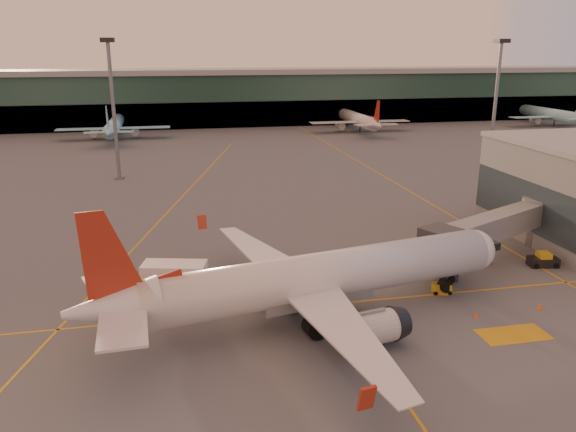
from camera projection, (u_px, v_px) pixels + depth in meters
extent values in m
plane|color=#4C4F54|center=(300.00, 333.00, 48.66)|extent=(600.00, 600.00, 0.00)
cube|color=orange|center=(288.00, 308.00, 53.35)|extent=(80.00, 0.25, 0.01)
cube|color=orange|center=(175.00, 205.00, 88.90)|extent=(31.30, 115.98, 0.01)
cube|color=orange|center=(363.00, 164.00, 120.21)|extent=(0.25, 160.00, 0.01)
cube|color=orange|center=(389.00, 377.00, 42.14)|extent=(0.25, 30.00, 0.01)
cube|color=orange|center=(513.00, 334.00, 48.44)|extent=(6.00, 3.00, 0.01)
cube|color=#19382D|center=(200.00, 100.00, 179.56)|extent=(400.00, 18.00, 16.00)
cube|color=gray|center=(199.00, 72.00, 177.04)|extent=(400.00, 20.00, 1.60)
cube|color=black|center=(203.00, 115.00, 172.73)|extent=(400.00, 1.00, 8.00)
cube|color=#2D3D47|center=(524.00, 203.00, 70.61)|extent=(0.30, 21.60, 6.00)
cylinder|color=slate|center=(114.00, 112.00, 103.06)|extent=(0.70, 0.70, 25.00)
cube|color=black|center=(107.00, 40.00, 99.43)|extent=(2.40, 2.40, 0.80)
cube|color=slate|center=(120.00, 177.00, 106.56)|extent=(1.60, 1.60, 0.50)
cylinder|color=slate|center=(495.00, 106.00, 114.04)|extent=(0.70, 0.70, 25.00)
cube|color=black|center=(502.00, 41.00, 110.41)|extent=(2.40, 2.40, 0.80)
cube|color=slate|center=(489.00, 165.00, 117.55)|extent=(1.60, 1.60, 0.50)
cylinder|color=silver|center=(327.00, 275.00, 50.21)|extent=(33.27, 10.57, 4.25)
sphere|color=silver|center=(474.00, 250.00, 56.40)|extent=(4.16, 4.16, 4.16)
cube|color=black|center=(484.00, 244.00, 56.70)|extent=(2.41, 3.08, 0.74)
cone|color=silver|center=(111.00, 308.00, 43.17)|extent=(7.90, 5.36, 4.03)
cube|color=silver|center=(123.00, 326.00, 40.09)|extent=(3.80, 7.04, 0.21)
cylinder|color=silver|center=(371.00, 329.00, 45.49)|extent=(4.89, 3.57, 2.76)
cylinder|color=black|center=(315.00, 327.00, 47.81)|extent=(2.16, 1.83, 1.91)
cylinder|color=black|center=(315.00, 320.00, 47.64)|extent=(0.38, 0.38, 1.17)
cube|color=silver|center=(111.00, 288.00, 46.49)|extent=(5.49, 7.60, 0.21)
cylinder|color=silver|center=(305.00, 273.00, 56.87)|extent=(4.89, 3.57, 2.76)
cylinder|color=black|center=(290.00, 301.00, 52.68)|extent=(2.16, 1.83, 1.91)
cylinder|color=black|center=(290.00, 295.00, 52.51)|extent=(0.38, 0.38, 1.17)
cube|color=slate|center=(314.00, 291.00, 50.15)|extent=(10.95, 5.36, 1.70)
cylinder|color=black|center=(445.00, 285.00, 56.13)|extent=(1.48, 1.09, 1.34)
cube|color=slate|center=(494.00, 226.00, 63.10)|extent=(19.08, 11.25, 2.70)
cube|color=#2D3035|center=(440.00, 242.00, 57.82)|extent=(4.56, 4.56, 3.00)
cube|color=#2D3035|center=(447.00, 268.00, 59.92)|extent=(1.60, 2.40, 2.40)
cylinder|color=black|center=(451.00, 279.00, 59.12)|extent=(0.80, 0.40, 0.80)
cylinder|color=black|center=(441.00, 271.00, 61.18)|extent=(0.80, 0.40, 0.80)
cylinder|color=slate|center=(491.00, 250.00, 63.94)|extent=(0.50, 0.50, 3.25)
cylinder|color=slate|center=(540.00, 211.00, 69.05)|extent=(4.40, 4.40, 3.00)
cylinder|color=slate|center=(537.00, 233.00, 69.88)|extent=(2.40, 2.40, 3.25)
cube|color=#B61A2F|center=(179.00, 301.00, 53.16)|extent=(3.73, 3.14, 1.52)
cube|color=silver|center=(175.00, 278.00, 52.49)|extent=(6.31, 3.87, 2.84)
cylinder|color=black|center=(157.00, 309.00, 52.14)|extent=(0.97, 0.56, 0.91)
cylinder|color=black|center=(196.00, 310.00, 52.02)|extent=(0.97, 0.56, 0.91)
cube|color=#BE9217|center=(442.00, 288.00, 56.48)|extent=(1.95, 1.36, 1.08)
cylinder|color=black|center=(436.00, 293.00, 56.11)|extent=(0.48, 0.30, 0.45)
cylinder|color=black|center=(450.00, 293.00, 56.16)|extent=(0.48, 0.30, 0.45)
cube|color=black|center=(543.00, 262.00, 63.58)|extent=(3.45, 2.20, 1.04)
cube|color=#BE9217|center=(544.00, 256.00, 63.38)|extent=(1.55, 1.71, 0.85)
cylinder|color=black|center=(536.00, 266.00, 62.87)|extent=(0.70, 0.39, 0.66)
cylinder|color=black|center=(556.00, 266.00, 62.96)|extent=(0.70, 0.39, 0.66)
cone|color=#F7570D|center=(540.00, 306.00, 53.14)|extent=(0.46, 0.46, 0.58)
cube|color=#F7570D|center=(540.00, 309.00, 53.22)|extent=(0.40, 0.40, 0.03)
cone|color=#F7570D|center=(97.00, 334.00, 47.99)|extent=(0.44, 0.44, 0.56)
cube|color=#F7570D|center=(98.00, 337.00, 48.07)|extent=(0.38, 0.38, 0.03)
cone|color=#F7570D|center=(262.00, 251.00, 67.60)|extent=(0.40, 0.40, 0.51)
cube|color=#F7570D|center=(262.00, 253.00, 67.67)|extent=(0.34, 0.34, 0.03)
cone|color=#F7570D|center=(476.00, 314.00, 51.63)|extent=(0.42, 0.42, 0.53)
cube|color=#F7570D|center=(475.00, 316.00, 51.70)|extent=(0.36, 0.36, 0.03)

